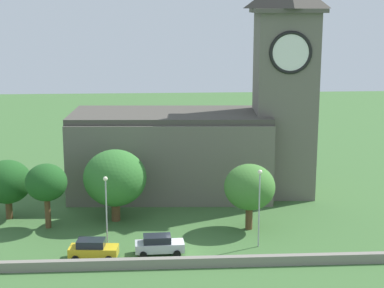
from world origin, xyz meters
TOP-DOWN VIEW (x-y plane):
  - ground_plane at (0.00, 15.00)m, footprint 200.00×200.00m
  - church at (4.38, 19.73)m, footprint 31.24×13.26m
  - quay_barrier at (0.00, -3.55)m, footprint 57.49×0.70m
  - car_yellow at (-8.23, -1.06)m, footprint 4.72×2.56m
  - car_silver at (-2.00, -0.28)m, footprint 4.77×2.34m
  - streetlamp_west_mid at (-7.02, 0.90)m, footprint 0.44×0.44m
  - streetlamp_central at (7.87, 1.04)m, footprint 0.44×0.44m
  - tree_by_tower at (-18.72, 11.18)m, footprint 5.40×5.40m
  - tree_riverside_east at (7.69, 6.11)m, footprint 5.43×5.43m
  - tree_riverside_west at (-6.69, 9.73)m, footprint 6.94×6.94m
  - tree_churchyard at (-13.85, 7.86)m, footprint 4.45×4.45m

SIDE VIEW (x-z plane):
  - ground_plane at x=0.00m, z-range 0.00..0.00m
  - quay_barrier at x=0.00m, z-range 0.00..0.95m
  - car_silver at x=-2.00m, z-range 0.01..1.91m
  - car_yellow at x=-8.23m, z-range 0.01..1.94m
  - tree_by_tower at x=-18.72m, z-range 0.90..7.62m
  - tree_riverside_east at x=7.69m, z-range 1.09..8.21m
  - tree_riverside_west at x=-6.69m, z-range 0.88..8.93m
  - streetlamp_west_mid at x=-7.02m, z-range 1.21..8.72m
  - tree_churchyard at x=-13.85m, z-range 1.48..8.55m
  - streetlamp_central at x=7.87m, z-range 1.23..9.12m
  - church at x=4.38m, z-range -5.52..21.57m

